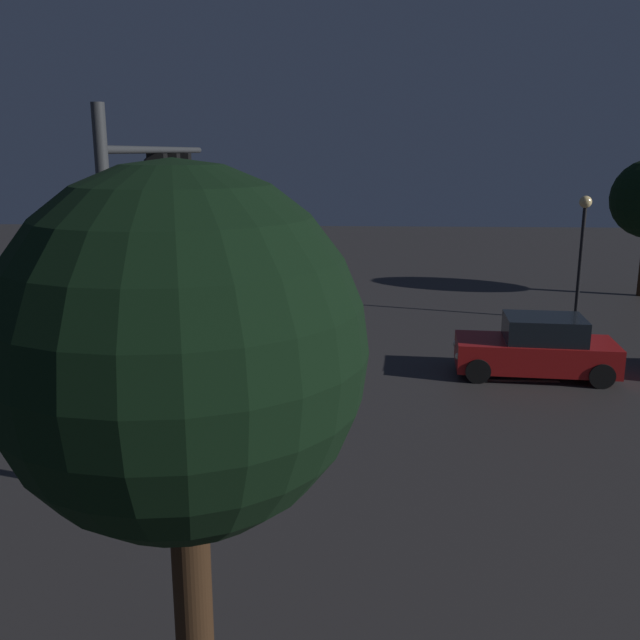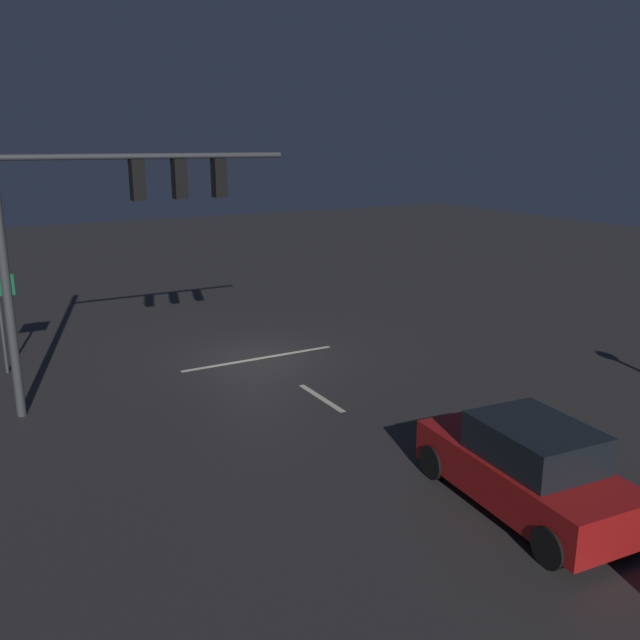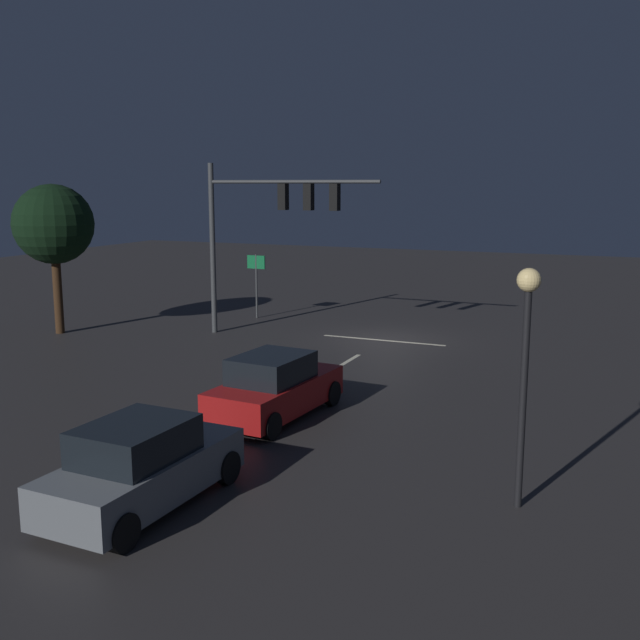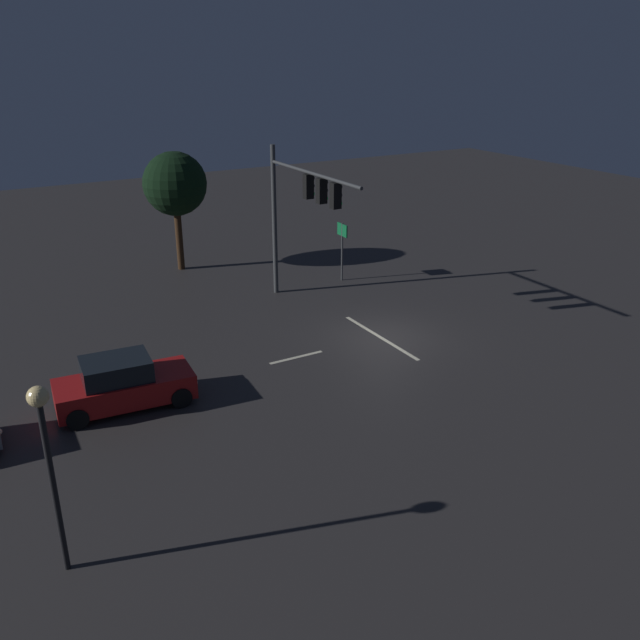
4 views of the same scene
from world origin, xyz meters
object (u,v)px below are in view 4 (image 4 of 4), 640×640
at_px(traffic_signal_assembly, 301,201).
at_px(street_lamp_left_kerb, 46,444).
at_px(car_approaching, 123,384).
at_px(tree_right_near, 175,184).
at_px(route_sign, 342,239).

relative_size(traffic_signal_assembly, street_lamp_left_kerb, 1.59).
relative_size(traffic_signal_assembly, car_approaching, 1.62).
bearing_deg(tree_right_near, car_approaching, 153.69).
distance_m(traffic_signal_assembly, car_approaching, 11.16).
height_order(route_sign, tree_right_near, tree_right_near).
distance_m(route_sign, tree_right_near, 8.87).
distance_m(car_approaching, tree_right_near, 15.13).
height_order(traffic_signal_assembly, tree_right_near, traffic_signal_assembly).
bearing_deg(car_approaching, tree_right_near, -26.31).
xyz_separation_m(street_lamp_left_kerb, tree_right_near, (19.90, -9.63, 1.19)).
relative_size(route_sign, tree_right_near, 0.48).
height_order(car_approaching, tree_right_near, tree_right_near).
bearing_deg(traffic_signal_assembly, tree_right_near, 17.89).
bearing_deg(tree_right_near, street_lamp_left_kerb, 154.18).
distance_m(street_lamp_left_kerb, tree_right_near, 22.14).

